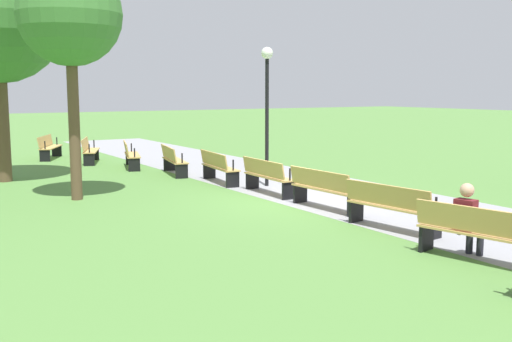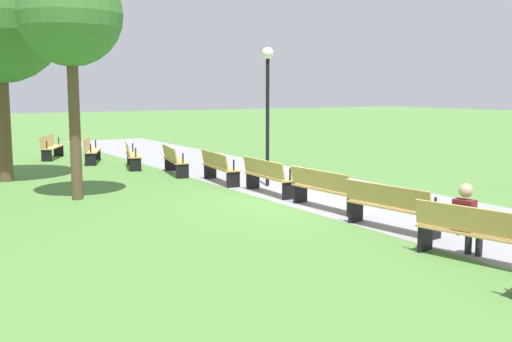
{
  "view_description": "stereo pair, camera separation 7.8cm",
  "coord_description": "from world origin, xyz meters",
  "px_view_note": "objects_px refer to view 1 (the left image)",
  "views": [
    {
      "loc": [
        11.6,
        -8.28,
        2.63
      ],
      "look_at": [
        0.0,
        -1.14,
        0.8
      ],
      "focal_mm": 42.54,
      "sensor_mm": 36.0,
      "label": 1
    },
    {
      "loc": [
        11.64,
        -8.21,
        2.63
      ],
      "look_at": [
        0.0,
        -1.14,
        0.8
      ],
      "focal_mm": 42.54,
      "sensor_mm": 36.0,
      "label": 2
    }
  ],
  "objects_px": {
    "bench_6": "(324,188)",
    "person_seated": "(468,218)",
    "tree_1": "(70,16)",
    "bench_2": "(130,154)",
    "bench_8": "(478,232)",
    "bench_3": "(173,159)",
    "lamp_post": "(267,89)",
    "bench_1": "(89,150)",
    "bench_5": "(267,176)",
    "bench_7": "(391,206)",
    "bench_0": "(49,146)",
    "bench_4": "(218,166)"
  },
  "relations": [
    {
      "from": "bench_6",
      "to": "person_seated",
      "type": "xyz_separation_m",
      "value": [
        4.28,
        -0.49,
        0.16
      ]
    },
    {
      "from": "bench_6",
      "to": "person_seated",
      "type": "bearing_deg",
      "value": -8.92
    },
    {
      "from": "bench_0",
      "to": "bench_5",
      "type": "xyz_separation_m",
      "value": [
        11.03,
        2.84,
        0.0
      ]
    },
    {
      "from": "bench_5",
      "to": "tree_1",
      "type": "distance_m",
      "value": 6.05
    },
    {
      "from": "bench_6",
      "to": "tree_1",
      "type": "bearing_deg",
      "value": -135.81
    },
    {
      "from": "bench_2",
      "to": "bench_7",
      "type": "bearing_deg",
      "value": 21.78
    },
    {
      "from": "bench_3",
      "to": "lamp_post",
      "type": "xyz_separation_m",
      "value": [
        3.41,
        1.29,
        2.16
      ]
    },
    {
      "from": "bench_2",
      "to": "person_seated",
      "type": "height_order",
      "value": "person_seated"
    },
    {
      "from": "bench_2",
      "to": "bench_5",
      "type": "relative_size",
      "value": 1.02
    },
    {
      "from": "bench_4",
      "to": "bench_8",
      "type": "distance_m",
      "value": 9.14
    },
    {
      "from": "bench_1",
      "to": "bench_7",
      "type": "height_order",
      "value": "same"
    },
    {
      "from": "bench_0",
      "to": "bench_8",
      "type": "distance_m",
      "value": 18.02
    },
    {
      "from": "bench_8",
      "to": "person_seated",
      "type": "xyz_separation_m",
      "value": [
        -0.27,
        0.09,
        0.16
      ]
    },
    {
      "from": "bench_0",
      "to": "bench_8",
      "type": "relative_size",
      "value": 0.97
    },
    {
      "from": "bench_2",
      "to": "bench_6",
      "type": "relative_size",
      "value": 1.02
    },
    {
      "from": "bench_6",
      "to": "bench_1",
      "type": "bearing_deg",
      "value": -172.78
    },
    {
      "from": "bench_1",
      "to": "bench_5",
      "type": "distance_m",
      "value": 9.14
    },
    {
      "from": "bench_5",
      "to": "bench_6",
      "type": "distance_m",
      "value": 2.3
    },
    {
      "from": "bench_2",
      "to": "lamp_post",
      "type": "relative_size",
      "value": 0.53
    },
    {
      "from": "bench_3",
      "to": "bench_5",
      "type": "relative_size",
      "value": 1.02
    },
    {
      "from": "bench_0",
      "to": "lamp_post",
      "type": "bearing_deg",
      "value": 46.42
    },
    {
      "from": "bench_4",
      "to": "bench_6",
      "type": "xyz_separation_m",
      "value": [
        4.58,
        0.19,
        0.0
      ]
    },
    {
      "from": "bench_0",
      "to": "lamp_post",
      "type": "xyz_separation_m",
      "value": [
        9.89,
        3.56,
        2.16
      ]
    },
    {
      "from": "bench_1",
      "to": "lamp_post",
      "type": "xyz_separation_m",
      "value": [
        7.8,
        2.62,
        2.16
      ]
    },
    {
      "from": "bench_1",
      "to": "bench_3",
      "type": "height_order",
      "value": "same"
    },
    {
      "from": "bench_8",
      "to": "person_seated",
      "type": "distance_m",
      "value": 0.33
    },
    {
      "from": "bench_1",
      "to": "bench_4",
      "type": "relative_size",
      "value": 1.0
    },
    {
      "from": "bench_5",
      "to": "bench_0",
      "type": "bearing_deg",
      "value": -163.12
    },
    {
      "from": "bench_4",
      "to": "tree_1",
      "type": "distance_m",
      "value": 5.66
    },
    {
      "from": "bench_3",
      "to": "lamp_post",
      "type": "distance_m",
      "value": 4.24
    },
    {
      "from": "bench_1",
      "to": "tree_1",
      "type": "bearing_deg",
      "value": 3.21
    },
    {
      "from": "bench_0",
      "to": "bench_1",
      "type": "height_order",
      "value": "same"
    },
    {
      "from": "bench_6",
      "to": "bench_8",
      "type": "bearing_deg",
      "value": -9.65
    },
    {
      "from": "bench_2",
      "to": "bench_7",
      "type": "height_order",
      "value": "same"
    },
    {
      "from": "bench_0",
      "to": "bench_5",
      "type": "bearing_deg",
      "value": 41.11
    },
    {
      "from": "bench_8",
      "to": "bench_1",
      "type": "bearing_deg",
      "value": 172.71
    },
    {
      "from": "bench_1",
      "to": "bench_7",
      "type": "bearing_deg",
      "value": 29.03
    },
    {
      "from": "person_seated",
      "to": "tree_1",
      "type": "xyz_separation_m",
      "value": [
        -8.36,
        -3.83,
        3.69
      ]
    },
    {
      "from": "person_seated",
      "to": "lamp_post",
      "type": "height_order",
      "value": "lamp_post"
    },
    {
      "from": "person_seated",
      "to": "tree_1",
      "type": "bearing_deg",
      "value": -167.5
    },
    {
      "from": "bench_4",
      "to": "bench_2",
      "type": "bearing_deg",
      "value": -160.68
    },
    {
      "from": "bench_2",
      "to": "bench_5",
      "type": "bearing_deg",
      "value": 26.6
    },
    {
      "from": "bench_0",
      "to": "bench_8",
      "type": "bearing_deg",
      "value": 33.88
    },
    {
      "from": "bench_4",
      "to": "bench_5",
      "type": "xyz_separation_m",
      "value": [
        2.29,
        0.19,
        0.0
      ]
    },
    {
      "from": "bench_2",
      "to": "bench_8",
      "type": "height_order",
      "value": "same"
    },
    {
      "from": "bench_6",
      "to": "bench_4",
      "type": "bearing_deg",
      "value": 179.99
    },
    {
      "from": "bench_0",
      "to": "bench_8",
      "type": "height_order",
      "value": "same"
    },
    {
      "from": "bench_2",
      "to": "bench_6",
      "type": "xyz_separation_m",
      "value": [
        9.07,
        1.15,
        0.0
      ]
    },
    {
      "from": "person_seated",
      "to": "bench_3",
      "type": "bearing_deg",
      "value": 168.35
    },
    {
      "from": "bench_1",
      "to": "tree_1",
      "type": "relative_size",
      "value": 0.36
    }
  ]
}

